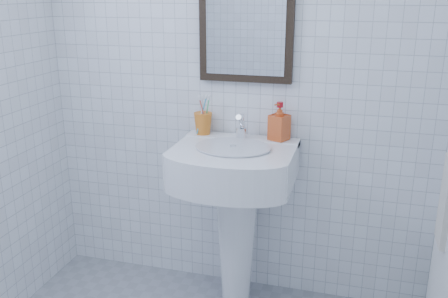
% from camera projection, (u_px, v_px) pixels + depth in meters
% --- Properties ---
extents(wall_back, '(2.20, 0.02, 2.50)m').
position_uv_depth(wall_back, '(236.00, 79.00, 2.70)').
color(wall_back, white).
rests_on(wall_back, ground).
extents(washbasin, '(0.62, 0.45, 0.95)m').
position_uv_depth(washbasin, '(236.00, 198.00, 2.68)').
color(washbasin, white).
rests_on(washbasin, ground).
extents(faucet, '(0.06, 0.13, 0.15)m').
position_uv_depth(faucet, '(241.00, 128.00, 2.67)').
color(faucet, silver).
rests_on(faucet, washbasin).
extents(toothbrush_cup, '(0.11, 0.11, 0.12)m').
position_uv_depth(toothbrush_cup, '(203.00, 123.00, 2.75)').
color(toothbrush_cup, orange).
rests_on(toothbrush_cup, washbasin).
extents(soap_dispenser, '(0.12, 0.12, 0.20)m').
position_uv_depth(soap_dispenser, '(279.00, 121.00, 2.63)').
color(soap_dispenser, red).
rests_on(soap_dispenser, washbasin).
extents(wall_mirror, '(0.50, 0.04, 0.62)m').
position_uv_depth(wall_mirror, '(246.00, 22.00, 2.58)').
color(wall_mirror, black).
rests_on(wall_mirror, wall_back).
extents(hand_towel, '(0.03, 0.16, 0.38)m').
position_uv_depth(hand_towel, '(446.00, 202.00, 2.08)').
color(hand_towel, beige).
rests_on(hand_towel, towel_ring).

